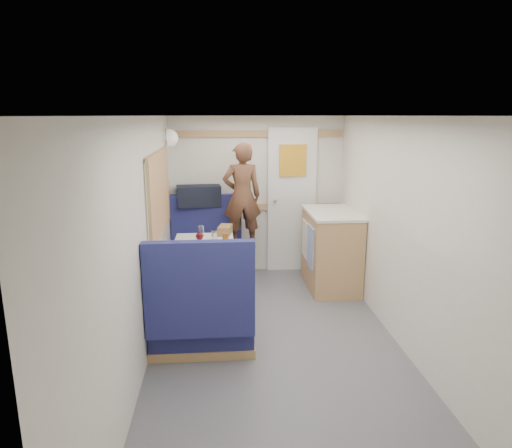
{
  "coord_description": "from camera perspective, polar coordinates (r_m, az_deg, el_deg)",
  "views": [
    {
      "loc": [
        -0.48,
        -3.52,
        2.0
      ],
      "look_at": [
        -0.12,
        0.9,
        0.95
      ],
      "focal_mm": 32.0,
      "sensor_mm": 36.0,
      "label": 1
    }
  ],
  "objects": [
    {
      "name": "person",
      "position": [
        5.39,
        -1.76,
        3.53
      ],
      "size": [
        0.49,
        0.35,
        1.25
      ],
      "primitive_type": "imported",
      "rotation": [
        0.0,
        0.0,
        3.26
      ],
      "color": "brown",
      "rests_on": "bench_far"
    },
    {
      "name": "duffel_bag",
      "position": [
        5.73,
        -7.17,
        3.52
      ],
      "size": [
        0.56,
        0.32,
        0.26
      ],
      "primitive_type": "cube",
      "rotation": [
        0.0,
        0.0,
        0.12
      ],
      "color": "black",
      "rests_on": "ledge"
    },
    {
      "name": "dome_light",
      "position": [
        5.4,
        -10.79,
        10.51
      ],
      "size": [
        0.2,
        0.2,
        0.2
      ],
      "primitive_type": "sphere",
      "color": "white",
      "rests_on": "wall_left"
    },
    {
      "name": "galley_counter",
      "position": [
        5.45,
        9.32,
        -3.13
      ],
      "size": [
        0.57,
        0.92,
        0.92
      ],
      "color": "#A9794C",
      "rests_on": "floor"
    },
    {
      "name": "dinette_table",
      "position": [
        4.74,
        -6.52,
        -4.3
      ],
      "size": [
        0.62,
        0.92,
        0.72
      ],
      "color": "white",
      "rests_on": "floor"
    },
    {
      "name": "pepper_grinder",
      "position": [
        4.8,
        -7.05,
        -1.53
      ],
      "size": [
        0.04,
        0.04,
        0.11
      ],
      "primitive_type": "cylinder",
      "color": "black",
      "rests_on": "dinette_table"
    },
    {
      "name": "tumbler_right",
      "position": [
        4.82,
        -5.24,
        -1.45
      ],
      "size": [
        0.06,
        0.06,
        0.1
      ],
      "primitive_type": "cylinder",
      "color": "silver",
      "rests_on": "dinette_table"
    },
    {
      "name": "tumbler_left",
      "position": [
        4.47,
        -8.72,
        -2.71
      ],
      "size": [
        0.06,
        0.06,
        0.1
      ],
      "primitive_type": "cylinder",
      "color": "white",
      "rests_on": "dinette_table"
    },
    {
      "name": "wall_back",
      "position": [
        5.87,
        0.1,
        3.59
      ],
      "size": [
        2.2,
        0.02,
        2.0
      ],
      "primitive_type": "cube",
      "color": "silver",
      "rests_on": "floor"
    },
    {
      "name": "bread_loaf",
      "position": [
        5.04,
        -3.9,
        -0.76
      ],
      "size": [
        0.17,
        0.26,
        0.1
      ],
      "primitive_type": "cube",
      "rotation": [
        0.0,
        0.0,
        -0.21
      ],
      "color": "brown",
      "rests_on": "dinette_table"
    },
    {
      "name": "orange_fruit",
      "position": [
        4.5,
        -4.0,
        -2.47
      ],
      "size": [
        0.07,
        0.07,
        0.07
      ],
      "primitive_type": "sphere",
      "color": "#DE5009",
      "rests_on": "tray"
    },
    {
      "name": "beer_glass",
      "position": [
        4.72,
        -3.84,
        -1.74
      ],
      "size": [
        0.06,
        0.06,
        0.1
      ],
      "primitive_type": "cylinder",
      "color": "brown",
      "rests_on": "dinette_table"
    },
    {
      "name": "oak_trim_low",
      "position": [
        5.88,
        0.11,
        2.12
      ],
      "size": [
        2.15,
        0.02,
        0.08
      ],
      "primitive_type": "cube",
      "color": "#A9794C",
      "rests_on": "wall_back"
    },
    {
      "name": "tumbler_mid",
      "position": [
        5.02,
        -6.88,
        -0.84
      ],
      "size": [
        0.07,
        0.07,
        0.11
      ],
      "primitive_type": "cylinder",
      "color": "white",
      "rests_on": "dinette_table"
    },
    {
      "name": "floor",
      "position": [
        4.07,
        2.81,
        -16.03
      ],
      "size": [
        4.5,
        4.5,
        0.0
      ],
      "primitive_type": "plane",
      "color": "#515156",
      "rests_on": "ground"
    },
    {
      "name": "ledge",
      "position": [
        5.75,
        -6.27,
        2.08
      ],
      "size": [
        0.9,
        0.14,
        0.04
      ],
      "primitive_type": "cube",
      "color": "#A9794C",
      "rests_on": "bench_far"
    },
    {
      "name": "rear_door",
      "position": [
        5.9,
        4.49,
        3.32
      ],
      "size": [
        0.62,
        0.12,
        1.86
      ],
      "color": "white",
      "rests_on": "wall_back"
    },
    {
      "name": "ceiling",
      "position": [
        3.55,
        3.19,
        13.36
      ],
      "size": [
        4.5,
        4.5,
        0.0
      ],
      "primitive_type": "plane",
      "rotation": [
        3.14,
        0.0,
        0.0
      ],
      "color": "silver",
      "rests_on": "wall_back"
    },
    {
      "name": "bench_near",
      "position": [
        4.03,
        -6.79,
        -11.65
      ],
      "size": [
        0.9,
        0.59,
        1.05
      ],
      "color": "#181A4D",
      "rests_on": "floor"
    },
    {
      "name": "side_window",
      "position": [
        4.62,
        -12.09,
        3.74
      ],
      "size": [
        0.04,
        1.3,
        0.72
      ],
      "primitive_type": "cube",
      "color": "#949E86",
      "rests_on": "wall_left"
    },
    {
      "name": "wine_glass",
      "position": [
        4.5,
        -7.07,
        -1.62
      ],
      "size": [
        0.08,
        0.08,
        0.17
      ],
      "color": "white",
      "rests_on": "dinette_table"
    },
    {
      "name": "oak_trim_high",
      "position": [
        5.77,
        0.12,
        11.21
      ],
      "size": [
        2.15,
        0.02,
        0.08
      ],
      "primitive_type": "cube",
      "color": "#A9794C",
      "rests_on": "wall_back"
    },
    {
      "name": "wall_left",
      "position": [
        3.71,
        -14.13,
        -2.68
      ],
      "size": [
        0.02,
        4.5,
        2.0
      ],
      "primitive_type": "cube",
      "color": "silver",
      "rests_on": "floor"
    },
    {
      "name": "tray",
      "position": [
        4.39,
        -5.01,
        -3.46
      ],
      "size": [
        0.33,
        0.41,
        0.02
      ],
      "primitive_type": "cube",
      "rotation": [
        0.0,
        0.0,
        -0.1
      ],
      "color": "white",
      "rests_on": "dinette_table"
    },
    {
      "name": "wall_right",
      "position": [
        3.98,
        18.89,
        -1.9
      ],
      "size": [
        0.02,
        4.5,
        2.0
      ],
      "primitive_type": "cube",
      "color": "silver",
      "rests_on": "floor"
    },
    {
      "name": "bench_far",
      "position": [
        5.65,
        -6.18,
        -4.21
      ],
      "size": [
        0.9,
        0.59,
        1.05
      ],
      "color": "#181A4D",
      "rests_on": "floor"
    },
    {
      "name": "cheese_block",
      "position": [
        4.59,
        -4.95,
        -2.43
      ],
      "size": [
        0.09,
        0.06,
        0.03
      ],
      "primitive_type": "cube",
      "rotation": [
        0.0,
        0.0,
        0.06
      ],
      "color": "#D6C27C",
      "rests_on": "tray"
    }
  ]
}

